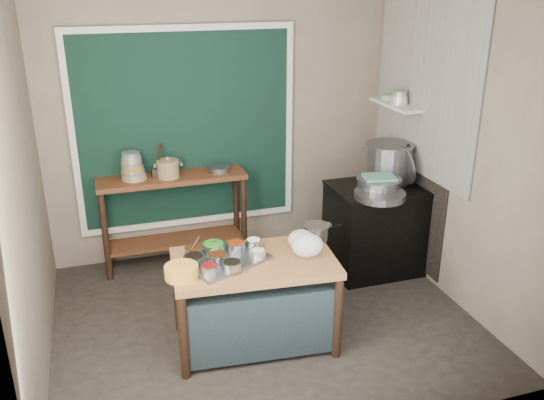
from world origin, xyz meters
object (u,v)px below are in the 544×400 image
object	(u,v)px
back_counter	(175,220)
ceramic_crock	(168,170)
condiment_tray	(225,260)
yellow_basin	(182,272)
utensil_cup	(160,172)
stove_block	(377,229)
saucepan	(316,232)
prep_table	(255,302)
stock_pot	(389,162)
steamer	(379,185)

from	to	relation	value
back_counter	ceramic_crock	distance (m)	0.55
condiment_tray	yellow_basin	xyz separation A→B (m)	(-0.35, -0.15, 0.03)
condiment_tray	utensil_cup	world-z (taller)	utensil_cup
stove_block	ceramic_crock	world-z (taller)	ceramic_crock
saucepan	stove_block	bearing A→B (deg)	27.13
ceramic_crock	prep_table	bearing A→B (deg)	-74.91
saucepan	stock_pot	xyz separation A→B (m)	(1.07, 0.78, 0.26)
ceramic_crock	stove_block	bearing A→B (deg)	-19.65
prep_table	ceramic_crock	distance (m)	1.73
saucepan	stock_pot	size ratio (longest dim) A/B	0.46
yellow_basin	stock_pot	xyz separation A→B (m)	(2.24, 1.11, 0.27)
prep_table	steamer	xyz separation A→B (m)	(1.43, 0.72, 0.58)
condiment_tray	utensil_cup	bearing A→B (deg)	100.08
stock_pot	condiment_tray	bearing A→B (deg)	-153.22
condiment_tray	stove_block	bearing A→B (deg)	25.28
stock_pot	steamer	xyz separation A→B (m)	(-0.24, -0.27, -0.12)
prep_table	yellow_basin	size ratio (longest dim) A/B	5.07
stove_block	saucepan	xyz separation A→B (m)	(-0.92, -0.65, 0.39)
yellow_basin	utensil_cup	distance (m)	1.72
stove_block	utensil_cup	distance (m)	2.22
back_counter	stock_pot	xyz separation A→B (m)	(2.05, -0.60, 0.59)
yellow_basin	ceramic_crock	xyz separation A→B (m)	(0.16, 1.66, 0.23)
yellow_basin	stove_block	bearing A→B (deg)	24.92
ceramic_crock	steamer	bearing A→B (deg)	-24.27
utensil_cup	steamer	bearing A→B (deg)	-24.53
stove_block	ceramic_crock	xyz separation A→B (m)	(-1.93, 0.69, 0.60)
saucepan	ceramic_crock	bearing A→B (deg)	119.06
yellow_basin	steamer	size ratio (longest dim) A/B	0.57
stove_block	saucepan	size ratio (longest dim) A/B	4.04
condiment_tray	saucepan	size ratio (longest dim) A/B	2.73
stove_block	ceramic_crock	bearing A→B (deg)	160.35
back_counter	utensil_cup	bearing A→B (deg)	176.74
prep_table	stock_pot	size ratio (longest dim) A/B	2.58
back_counter	steamer	xyz separation A→B (m)	(1.81, -0.87, 0.48)
utensil_cup	ceramic_crock	world-z (taller)	ceramic_crock
yellow_basin	condiment_tray	bearing A→B (deg)	23.14
yellow_basin	utensil_cup	xyz separation A→B (m)	(0.08, 1.71, 0.20)
prep_table	steamer	distance (m)	1.70
prep_table	utensil_cup	bearing A→B (deg)	112.38
stove_block	steamer	size ratio (longest dim) A/B	2.07
stove_block	stock_pot	bearing A→B (deg)	41.14
saucepan	condiment_tray	bearing A→B (deg)	-176.35
back_counter	condiment_tray	distance (m)	1.58
stove_block	condiment_tray	distance (m)	1.95
prep_table	condiment_tray	xyz separation A→B (m)	(-0.22, 0.04, 0.39)
prep_table	stove_block	size ratio (longest dim) A/B	1.39
utensil_cup	saucepan	bearing A→B (deg)	-51.65
ceramic_crock	stock_pot	xyz separation A→B (m)	(2.09, -0.56, 0.04)
yellow_basin	ceramic_crock	size ratio (longest dim) A/B	1.08
stove_block	prep_table	bearing A→B (deg)	-150.43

